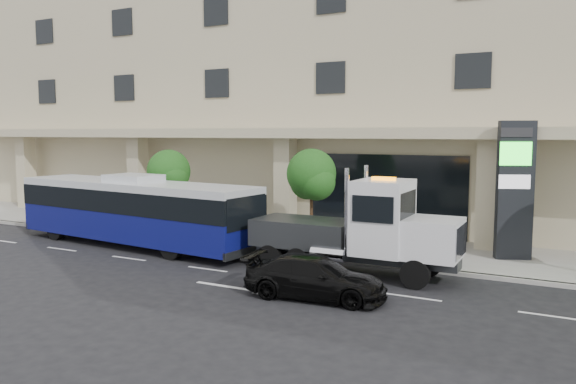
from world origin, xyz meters
The scene contains 10 objects.
ground centered at (0.00, 0.00, 0.00)m, with size 120.00×120.00×0.00m, color black.
sidewalk centered at (0.00, 5.00, 0.07)m, with size 120.00×6.00×0.15m, color gray.
curb centered at (0.00, 2.00, 0.07)m, with size 120.00×0.30×0.15m, color gray.
convention_center centered at (0.00, 15.42, 9.97)m, with size 60.00×17.60×20.00m.
tree_left centered at (-9.97, 3.59, 3.11)m, with size 2.27×2.20×4.22m.
tree_mid centered at (-1.97, 3.59, 3.26)m, with size 2.28×2.20×4.38m.
city_bus centered at (-9.63, 0.65, 1.68)m, with size 13.27×4.04×3.31m.
tow_truck centered at (1.56, 0.41, 1.65)m, with size 8.77×2.28×4.00m.
black_sedan centered at (1.24, -2.98, 0.66)m, with size 1.86×4.56×1.32m, color black.
signage_pylon centered at (6.24, 5.14, 2.97)m, with size 1.46×0.99×5.55m.
Camera 1 is at (8.51, -18.77, 5.22)m, focal length 35.00 mm.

